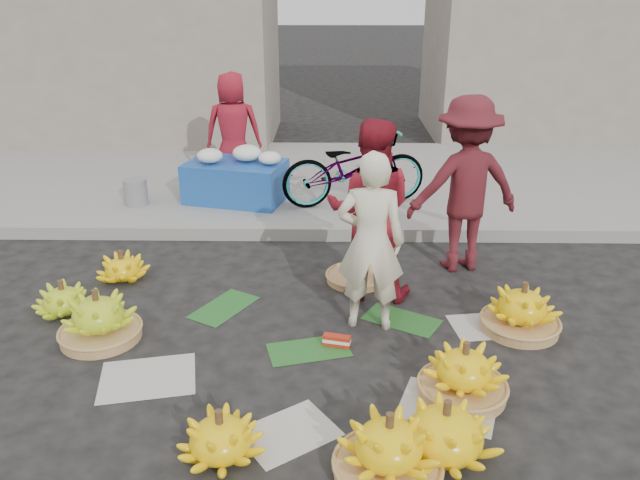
{
  "coord_description": "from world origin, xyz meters",
  "views": [
    {
      "loc": [
        0.06,
        -4.5,
        2.76
      ],
      "look_at": [
        -0.02,
        0.44,
        0.7
      ],
      "focal_mm": 35.0,
      "sensor_mm": 36.0,
      "label": 1
    }
  ],
  "objects_px": {
    "banana_bunch_0": "(99,318)",
    "bicycle": "(354,167)",
    "banana_bunch_4": "(464,373)",
    "vendor_cream": "(371,242)",
    "flower_table": "(236,179)"
  },
  "relations": [
    {
      "from": "banana_bunch_0",
      "to": "bicycle",
      "type": "xyz_separation_m",
      "value": [
        2.2,
        3.1,
        0.41
      ]
    },
    {
      "from": "banana_bunch_0",
      "to": "bicycle",
      "type": "height_order",
      "value": "bicycle"
    },
    {
      "from": "banana_bunch_4",
      "to": "bicycle",
      "type": "bearing_deg",
      "value": 99.77
    },
    {
      "from": "vendor_cream",
      "to": "bicycle",
      "type": "xyz_separation_m",
      "value": [
        -0.04,
        2.82,
        -0.17
      ]
    },
    {
      "from": "flower_table",
      "to": "bicycle",
      "type": "relative_size",
      "value": 0.74
    },
    {
      "from": "banana_bunch_0",
      "to": "bicycle",
      "type": "bearing_deg",
      "value": 54.62
    },
    {
      "from": "banana_bunch_0",
      "to": "banana_bunch_4",
      "type": "relative_size",
      "value": 0.96
    },
    {
      "from": "banana_bunch_4",
      "to": "vendor_cream",
      "type": "height_order",
      "value": "vendor_cream"
    },
    {
      "from": "banana_bunch_0",
      "to": "banana_bunch_4",
      "type": "bearing_deg",
      "value": -14.12
    },
    {
      "from": "flower_table",
      "to": "bicycle",
      "type": "distance_m",
      "value": 1.52
    },
    {
      "from": "banana_bunch_4",
      "to": "bicycle",
      "type": "distance_m",
      "value": 3.9
    },
    {
      "from": "banana_bunch_4",
      "to": "bicycle",
      "type": "height_order",
      "value": "bicycle"
    },
    {
      "from": "banana_bunch_0",
      "to": "vendor_cream",
      "type": "height_order",
      "value": "vendor_cream"
    },
    {
      "from": "banana_bunch_0",
      "to": "banana_bunch_4",
      "type": "height_order",
      "value": "banana_bunch_0"
    },
    {
      "from": "banana_bunch_0",
      "to": "banana_bunch_4",
      "type": "distance_m",
      "value": 2.95
    }
  ]
}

